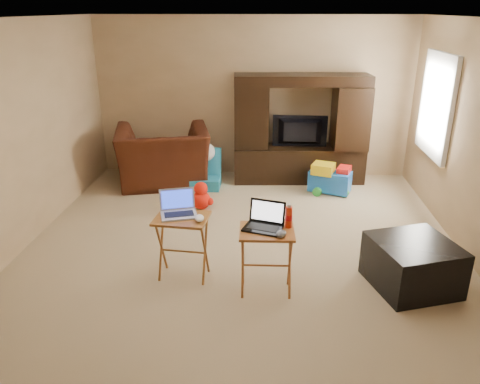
# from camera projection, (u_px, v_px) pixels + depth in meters

# --- Properties ---
(floor) EXTENTS (5.50, 5.50, 0.00)m
(floor) POSITION_uv_depth(u_px,v_px,m) (241.00, 250.00, 5.35)
(floor) COLOR tan
(floor) RESTS_ON ground
(ceiling) EXTENTS (5.50, 5.50, 0.00)m
(ceiling) POSITION_uv_depth(u_px,v_px,m) (241.00, 18.00, 4.44)
(ceiling) COLOR silver
(ceiling) RESTS_ON ground
(wall_back) EXTENTS (5.00, 0.00, 5.00)m
(wall_back) POSITION_uv_depth(u_px,v_px,m) (253.00, 98.00, 7.45)
(wall_back) COLOR tan
(wall_back) RESTS_ON ground
(wall_front) EXTENTS (5.00, 0.00, 5.00)m
(wall_front) POSITION_uv_depth(u_px,v_px,m) (205.00, 295.00, 2.34)
(wall_front) COLOR tan
(wall_front) RESTS_ON ground
(wall_left) EXTENTS (0.00, 5.50, 5.50)m
(wall_left) POSITION_uv_depth(u_px,v_px,m) (11.00, 141.00, 5.05)
(wall_left) COLOR tan
(wall_left) RESTS_ON ground
(window_pane) EXTENTS (0.00, 1.20, 1.20)m
(window_pane) POSITION_uv_depth(u_px,v_px,m) (438.00, 105.00, 6.12)
(window_pane) COLOR white
(window_pane) RESTS_ON ground
(window_frame) EXTENTS (0.06, 1.14, 1.34)m
(window_frame) POSITION_uv_depth(u_px,v_px,m) (436.00, 105.00, 6.12)
(window_frame) COLOR white
(window_frame) RESTS_ON ground
(entertainment_center) EXTENTS (2.07, 0.66, 1.67)m
(entertainment_center) POSITION_uv_depth(u_px,v_px,m) (300.00, 129.00, 7.25)
(entertainment_center) COLOR black
(entertainment_center) RESTS_ON floor
(television) EXTENTS (0.85, 0.11, 0.49)m
(television) POSITION_uv_depth(u_px,v_px,m) (300.00, 132.00, 7.22)
(television) COLOR black
(television) RESTS_ON entertainment_center
(recliner) EXTENTS (1.61, 1.49, 0.89)m
(recliner) POSITION_uv_depth(u_px,v_px,m) (163.00, 156.00, 7.25)
(recliner) COLOR #431D0E
(recliner) RESTS_ON floor
(child_rocker) EXTENTS (0.45, 0.52, 0.59)m
(child_rocker) POSITION_uv_depth(u_px,v_px,m) (205.00, 169.00, 7.13)
(child_rocker) COLOR teal
(child_rocker) RESTS_ON floor
(plush_toy) EXTENTS (0.35, 0.30, 0.39)m
(plush_toy) POSITION_uv_depth(u_px,v_px,m) (201.00, 195.00, 6.40)
(plush_toy) COLOR red
(plush_toy) RESTS_ON floor
(push_toy) EXTENTS (0.73, 0.62, 0.46)m
(push_toy) POSITION_uv_depth(u_px,v_px,m) (330.00, 178.00, 6.97)
(push_toy) COLOR blue
(push_toy) RESTS_ON floor
(ottoman) EXTENTS (0.94, 0.94, 0.48)m
(ottoman) POSITION_uv_depth(u_px,v_px,m) (412.00, 264.00, 4.60)
(ottoman) COLOR black
(ottoman) RESTS_ON floor
(tray_table_left) EXTENTS (0.55, 0.46, 0.67)m
(tray_table_left) POSITION_uv_depth(u_px,v_px,m) (183.00, 247.00, 4.72)
(tray_table_left) COLOR #8F5D22
(tray_table_left) RESTS_ON floor
(tray_table_right) EXTENTS (0.52, 0.43, 0.66)m
(tray_table_right) POSITION_uv_depth(u_px,v_px,m) (266.00, 261.00, 4.47)
(tray_table_right) COLOR #A86828
(tray_table_right) RESTS_ON floor
(laptop_left) EXTENTS (0.42, 0.38, 0.24)m
(laptop_left) POSITION_uv_depth(u_px,v_px,m) (179.00, 205.00, 4.58)
(laptop_left) COLOR #A6A5AA
(laptop_left) RESTS_ON tray_table_left
(laptop_right) EXTENTS (0.41, 0.37, 0.24)m
(laptop_right) POSITION_uv_depth(u_px,v_px,m) (263.00, 217.00, 4.32)
(laptop_right) COLOR black
(laptop_right) RESTS_ON tray_table_right
(mouse_left) EXTENTS (0.11, 0.15, 0.06)m
(mouse_left) POSITION_uv_depth(u_px,v_px,m) (200.00, 218.00, 4.51)
(mouse_left) COLOR white
(mouse_left) RESTS_ON tray_table_left
(mouse_right) EXTENTS (0.13, 0.16, 0.06)m
(mouse_right) POSITION_uv_depth(u_px,v_px,m) (281.00, 234.00, 4.22)
(mouse_right) COLOR #424348
(mouse_right) RESTS_ON tray_table_right
(water_bottle) EXTENTS (0.07, 0.07, 0.20)m
(water_bottle) POSITION_uv_depth(u_px,v_px,m) (289.00, 217.00, 4.37)
(water_bottle) COLOR red
(water_bottle) RESTS_ON tray_table_right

